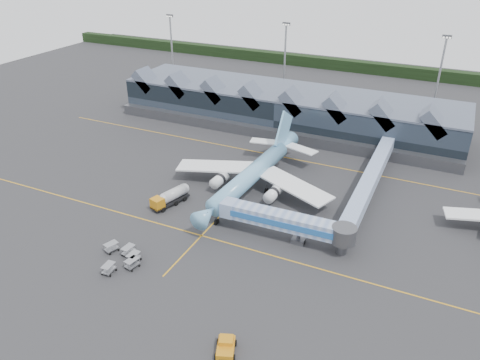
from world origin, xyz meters
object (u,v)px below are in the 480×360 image
at_px(fuel_truck, 171,196).
at_px(pushback_tug, 226,347).
at_px(main_airliner, 254,173).
at_px(jet_bridge, 294,224).

xyz_separation_m(fuel_truck, pushback_tug, (25.72, -27.63, -0.88)).
relative_size(main_airliner, pushback_tug, 9.16).
distance_m(main_airliner, jet_bridge, 19.18).
bearing_deg(main_airliner, pushback_tug, -67.66).
height_order(fuel_truck, pushback_tug, fuel_truck).
xyz_separation_m(main_airliner, pushback_tug, (13.76, -39.73, -2.96)).
distance_m(main_airliner, pushback_tug, 42.15).
relative_size(fuel_truck, pushback_tug, 2.05).
bearing_deg(fuel_truck, main_airliner, 61.02).
xyz_separation_m(main_airliner, fuel_truck, (-11.95, -12.09, -2.08)).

